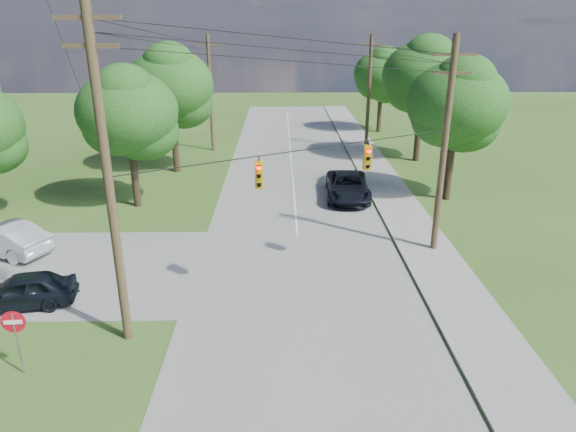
{
  "coord_description": "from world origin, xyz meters",
  "views": [
    {
      "loc": [
        1.07,
        -15.88,
        11.0
      ],
      "look_at": [
        1.4,
        5.0,
        3.05
      ],
      "focal_mm": 32.0,
      "sensor_mm": 36.0,
      "label": 1
    }
  ],
  "objects_px": {
    "pole_sw": "(108,176)",
    "pole_north_w": "(211,93)",
    "car_cross_dark": "(22,290)",
    "do_not_enter_sign": "(15,329)",
    "car_main_north": "(348,186)",
    "pole_ne": "(444,145)",
    "pole_north_e": "(369,92)",
    "car_cross_silver": "(3,238)"
  },
  "relations": [
    {
      "from": "pole_ne",
      "to": "do_not_enter_sign",
      "type": "xyz_separation_m",
      "value": [
        -16.42,
        -9.6,
        -3.74
      ]
    },
    {
      "from": "pole_ne",
      "to": "do_not_enter_sign",
      "type": "bearing_deg",
      "value": -149.68
    },
    {
      "from": "pole_north_e",
      "to": "car_cross_dark",
      "type": "xyz_separation_m",
      "value": [
        -18.38,
        -27.3,
        -4.38
      ]
    },
    {
      "from": "pole_north_w",
      "to": "car_cross_silver",
      "type": "distance_m",
      "value": 23.86
    },
    {
      "from": "pole_ne",
      "to": "pole_north_e",
      "type": "height_order",
      "value": "pole_ne"
    },
    {
      "from": "pole_sw",
      "to": "car_cross_silver",
      "type": "xyz_separation_m",
      "value": [
        -8.18,
        7.46,
        -5.38
      ]
    },
    {
      "from": "car_cross_dark",
      "to": "do_not_enter_sign",
      "type": "relative_size",
      "value": 1.77
    },
    {
      "from": "car_main_north",
      "to": "do_not_enter_sign",
      "type": "relative_size",
      "value": 2.48
    },
    {
      "from": "pole_ne",
      "to": "car_cross_silver",
      "type": "relative_size",
      "value": 2.12
    },
    {
      "from": "pole_ne",
      "to": "car_cross_dark",
      "type": "distance_m",
      "value": 19.7
    },
    {
      "from": "pole_north_w",
      "to": "car_cross_dark",
      "type": "bearing_deg",
      "value": -99.31
    },
    {
      "from": "pole_north_e",
      "to": "pole_sw",
      "type": "bearing_deg",
      "value": -114.52
    },
    {
      "from": "pole_north_w",
      "to": "car_cross_dark",
      "type": "distance_m",
      "value": 28.01
    },
    {
      "from": "pole_sw",
      "to": "pole_ne",
      "type": "bearing_deg",
      "value": 29.38
    },
    {
      "from": "pole_north_e",
      "to": "car_cross_dark",
      "type": "relative_size",
      "value": 2.38
    },
    {
      "from": "pole_sw",
      "to": "pole_north_w",
      "type": "relative_size",
      "value": 1.2
    },
    {
      "from": "pole_sw",
      "to": "pole_ne",
      "type": "height_order",
      "value": "pole_sw"
    },
    {
      "from": "car_cross_dark",
      "to": "do_not_enter_sign",
      "type": "xyz_separation_m",
      "value": [
        1.96,
        -4.3,
        0.98
      ]
    },
    {
      "from": "car_main_north",
      "to": "car_cross_silver",
      "type": "bearing_deg",
      "value": -151.99
    },
    {
      "from": "pole_sw",
      "to": "pole_north_w",
      "type": "height_order",
      "value": "pole_sw"
    },
    {
      "from": "pole_ne",
      "to": "do_not_enter_sign",
      "type": "distance_m",
      "value": 19.39
    },
    {
      "from": "pole_sw",
      "to": "pole_north_e",
      "type": "bearing_deg",
      "value": 65.48
    },
    {
      "from": "pole_sw",
      "to": "car_cross_silver",
      "type": "relative_size",
      "value": 2.42
    },
    {
      "from": "pole_north_w",
      "to": "do_not_enter_sign",
      "type": "height_order",
      "value": "pole_north_w"
    },
    {
      "from": "pole_ne",
      "to": "pole_north_w",
      "type": "distance_m",
      "value": 26.03
    },
    {
      "from": "car_main_north",
      "to": "pole_sw",
      "type": "bearing_deg",
      "value": -119.15
    },
    {
      "from": "pole_north_e",
      "to": "car_main_north",
      "type": "height_order",
      "value": "pole_north_e"
    },
    {
      "from": "pole_north_w",
      "to": "pole_north_e",
      "type": "bearing_deg",
      "value": 0.0
    },
    {
      "from": "do_not_enter_sign",
      "to": "car_cross_dark",
      "type": "bearing_deg",
      "value": 109.86
    },
    {
      "from": "pole_north_w",
      "to": "car_cross_dark",
      "type": "relative_size",
      "value": 2.38
    },
    {
      "from": "pole_sw",
      "to": "do_not_enter_sign",
      "type": "distance_m",
      "value": 5.72
    },
    {
      "from": "car_cross_dark",
      "to": "pole_north_w",
      "type": "bearing_deg",
      "value": 159.38
    },
    {
      "from": "pole_north_e",
      "to": "car_cross_silver",
      "type": "xyz_separation_m",
      "value": [
        -21.68,
        -22.14,
        -4.28
      ]
    },
    {
      "from": "pole_ne",
      "to": "car_cross_silver",
      "type": "bearing_deg",
      "value": -179.62
    },
    {
      "from": "car_cross_silver",
      "to": "pole_north_e",
      "type": "bearing_deg",
      "value": 159.49
    },
    {
      "from": "pole_ne",
      "to": "car_cross_dark",
      "type": "relative_size",
      "value": 2.5
    },
    {
      "from": "pole_ne",
      "to": "pole_north_e",
      "type": "distance_m",
      "value": 22.0
    },
    {
      "from": "pole_ne",
      "to": "do_not_enter_sign",
      "type": "height_order",
      "value": "pole_ne"
    },
    {
      "from": "car_cross_dark",
      "to": "car_main_north",
      "type": "relative_size",
      "value": 0.71
    },
    {
      "from": "pole_ne",
      "to": "car_main_north",
      "type": "xyz_separation_m",
      "value": [
        -3.4,
        8.24,
        -4.62
      ]
    },
    {
      "from": "car_cross_silver",
      "to": "do_not_enter_sign",
      "type": "xyz_separation_m",
      "value": [
        5.26,
        -9.46,
        0.88
      ]
    },
    {
      "from": "pole_north_w",
      "to": "pole_ne",
      "type": "bearing_deg",
      "value": -57.71
    }
  ]
}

